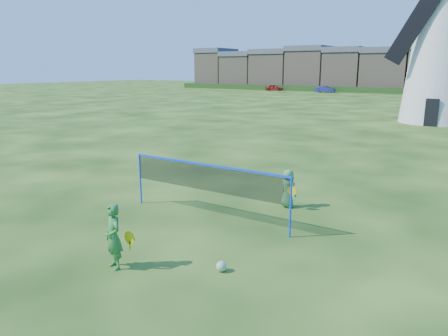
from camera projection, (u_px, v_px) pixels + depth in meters
ground at (207, 226)px, 11.27m from camera, size 220.00×220.00×0.00m
windmill at (444, 46)px, 31.48m from camera, size 12.31×5.41×16.59m
badminton_net at (207, 179)px, 11.58m from camera, size 5.05×0.05×1.55m
player_girl at (114, 237)px, 8.73m from camera, size 0.71×0.49×1.38m
player_boy at (288, 188)px, 12.67m from camera, size 0.69×0.56×1.15m
play_ball at (221, 266)px, 8.71m from camera, size 0.22×0.22×0.22m
terraced_houses at (345, 69)px, 79.51m from camera, size 64.98×8.40×8.37m
hedge at (321, 89)px, 76.62m from camera, size 62.00×0.80×1.00m
car_left at (274, 88)px, 79.47m from camera, size 3.63×2.57×1.15m
car_right at (325, 89)px, 73.96m from camera, size 3.50×1.56×1.12m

